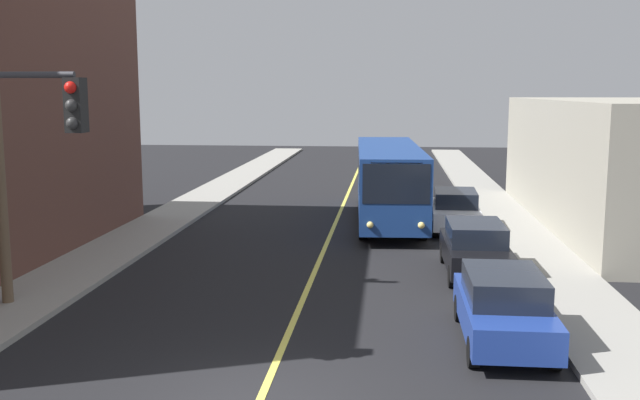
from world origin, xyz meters
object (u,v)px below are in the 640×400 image
object	(u,v)px
parked_car_blue	(503,306)
parked_car_white	(455,210)
city_bus	(388,178)
parked_car_black	(475,248)

from	to	relation	value
parked_car_blue	parked_car_white	distance (m)	13.05
parked_car_blue	city_bus	bearing A→B (deg)	99.80
city_bus	parked_car_black	bearing A→B (deg)	-73.71
city_bus	parked_car_blue	xyz separation A→B (m)	(2.62, -15.18, -0.98)
city_bus	parked_car_black	size ratio (longest dim) A/B	2.77
parked_car_blue	parked_car_black	distance (m)	6.01
parked_car_blue	parked_car_white	world-z (taller)	same
parked_car_black	parked_car_white	xyz separation A→B (m)	(0.00, 7.04, 0.00)
parked_car_black	parked_car_white	size ratio (longest dim) A/B	0.99
parked_car_blue	parked_car_white	size ratio (longest dim) A/B	0.99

